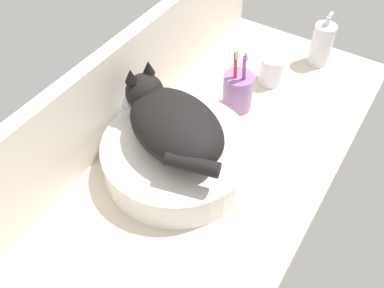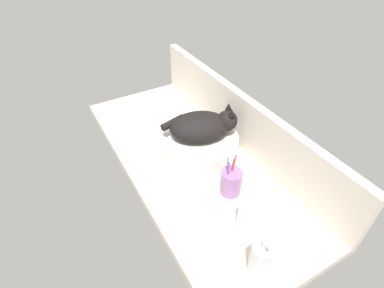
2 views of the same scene
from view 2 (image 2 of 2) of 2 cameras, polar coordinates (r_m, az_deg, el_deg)
The scene contains 8 objects.
ground_plane at distance 131.54cm, azimuth -0.32°, elevation -3.37°, with size 128.15×53.76×4.00cm, color beige.
backsplash_panel at distance 134.07cm, azimuth 9.06°, elevation 4.74°, with size 128.15×3.60×24.26cm, color silver.
sink_basin at distance 130.97cm, azimuth 1.32°, elevation -0.04°, with size 34.23×34.23×8.28cm, color silver.
cat at distance 125.20cm, azimuth 2.00°, elevation 3.54°, with size 24.56×30.21×14.00cm.
faucet at distance 133.97cm, azimuth 6.76°, elevation 2.41°, with size 4.22×11.86×13.60cm.
soap_dispenser at distance 95.04cm, azimuth 12.84°, elevation -20.78°, with size 6.24×6.24×15.76cm.
toothbrush_cup at distance 113.76cm, azimuth 7.42°, elevation -7.15°, with size 7.96×7.96×18.67cm.
water_glass at distance 106.64cm, azimuth 10.57°, elevation -13.26°, with size 7.18×7.18×8.20cm.
Camera 2 is at (84.11, -47.26, 87.41)cm, focal length 28.00 mm.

